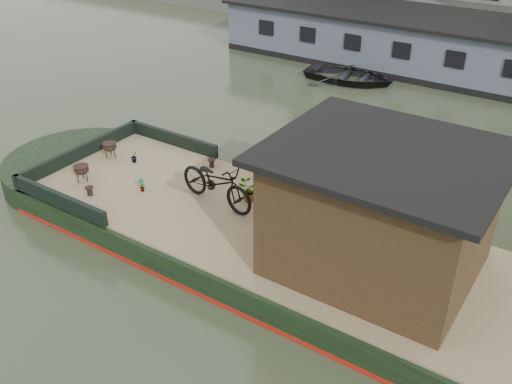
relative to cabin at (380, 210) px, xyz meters
The scene contains 16 objects.
ground 2.88m from the cabin, behind, with size 120.00×120.00×0.00m, color #303824.
houseboat_hull 3.87m from the cabin, behind, with size 14.01×4.02×0.60m.
houseboat_deck 2.52m from the cabin, behind, with size 11.80×3.80×0.05m, color #877B53.
bow_bulwark 7.33m from the cabin, behind, with size 3.00×4.00×0.35m.
cabin is the anchor object (origin of this frame).
bicycle 3.89m from the cabin, behind, with size 0.72×2.07×1.09m, color black.
potted_plant_a 5.72m from the cabin, behind, with size 0.18×0.12×0.33m, color maroon.
potted_plant_b 6.92m from the cabin, behind, with size 0.18×0.14×0.32m, color brown.
potted_plant_c 3.52m from the cabin, 169.53° to the left, with size 0.44×0.38×0.49m, color brown.
brazier_front 7.24m from the cabin, behind, with size 0.39×0.39×0.42m, color black, non-canonical shape.
brazier_rear 7.58m from the cabin, behind, with size 0.38×0.38×0.41m, color black, non-canonical shape.
bollard_port 5.34m from the cabin, 163.69° to the left, with size 0.19×0.19×0.22m, color black.
bollard_stbd 6.68m from the cabin, 169.47° to the right, with size 0.19×0.19×0.22m, color black.
dinghy 12.43m from the cabin, 117.71° to the left, with size 2.46×3.44×0.71m, color black.
far_houseboat 14.20m from the cabin, 98.88° to the left, with size 20.40×4.40×2.11m.
quay 20.67m from the cabin, 96.09° to the left, with size 60.00×6.00×0.90m, color #47443F.
Camera 1 is at (5.17, -8.46, 7.31)m, focal length 40.00 mm.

